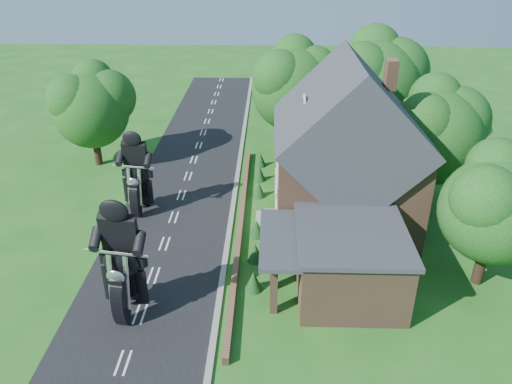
{
  "coord_description": "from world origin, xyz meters",
  "views": [
    {
      "loc": [
        6.03,
        -21.01,
        16.04
      ],
      "look_at": [
        5.26,
        4.3,
        2.8
      ],
      "focal_mm": 35.0,
      "sensor_mm": 36.0,
      "label": 1
    }
  ],
  "objects_px": {
    "motorcycle_lead": "(129,297)",
    "motorcycle_follow": "(141,200)",
    "garden_wall": "(241,224)",
    "annex": "(347,260)",
    "house": "(346,157)"
  },
  "relations": [
    {
      "from": "motorcycle_lead",
      "to": "house",
      "type": "bearing_deg",
      "value": -132.69
    },
    {
      "from": "house",
      "to": "motorcycle_lead",
      "type": "distance_m",
      "value": 14.49
    },
    {
      "from": "house",
      "to": "motorcycle_follow",
      "type": "relative_size",
      "value": 5.72
    },
    {
      "from": "garden_wall",
      "to": "annex",
      "type": "relative_size",
      "value": 3.12
    },
    {
      "from": "garden_wall",
      "to": "motorcycle_follow",
      "type": "relative_size",
      "value": 12.3
    },
    {
      "from": "house",
      "to": "annex",
      "type": "xyz_separation_m",
      "value": [
        -0.62,
        -6.8,
        -2.58
      ]
    },
    {
      "from": "motorcycle_lead",
      "to": "motorcycle_follow",
      "type": "height_order",
      "value": "motorcycle_lead"
    },
    {
      "from": "garden_wall",
      "to": "annex",
      "type": "xyz_separation_m",
      "value": [
        5.57,
        -5.8,
        1.57
      ]
    },
    {
      "from": "garden_wall",
      "to": "house",
      "type": "height_order",
      "value": "house"
    },
    {
      "from": "motorcycle_lead",
      "to": "motorcycle_follow",
      "type": "relative_size",
      "value": 1.11
    },
    {
      "from": "motorcycle_lead",
      "to": "motorcycle_follow",
      "type": "xyz_separation_m",
      "value": [
        -1.74,
        9.6,
        -0.09
      ]
    },
    {
      "from": "annex",
      "to": "motorcycle_follow",
      "type": "height_order",
      "value": "annex"
    },
    {
      "from": "garden_wall",
      "to": "house",
      "type": "distance_m",
      "value": 7.52
    },
    {
      "from": "garden_wall",
      "to": "motorcycle_follow",
      "type": "bearing_deg",
      "value": 164.96
    },
    {
      "from": "garden_wall",
      "to": "motorcycle_lead",
      "type": "relative_size",
      "value": 11.06
    }
  ]
}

